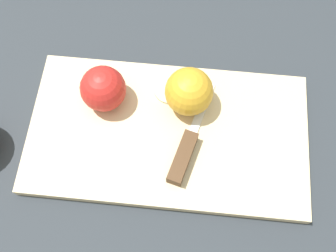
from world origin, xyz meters
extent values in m
plane|color=#282D33|center=(0.00, 0.00, 0.00)|extent=(4.00, 4.00, 0.00)
cube|color=#D1B789|center=(0.00, 0.00, 0.01)|extent=(0.44, 0.26, 0.02)
sphere|color=red|center=(-0.10, 0.04, 0.05)|extent=(0.07, 0.07, 0.07)
cylinder|color=beige|center=(-0.11, 0.04, 0.05)|extent=(0.06, 0.03, 0.07)
sphere|color=gold|center=(0.02, 0.05, 0.05)|extent=(0.07, 0.07, 0.07)
cylinder|color=beige|center=(0.02, 0.06, 0.05)|extent=(0.04, 0.06, 0.07)
cube|color=silver|center=(0.05, 0.04, 0.02)|extent=(0.03, 0.10, 0.00)
cube|color=#472D19|center=(0.03, -0.04, 0.03)|extent=(0.04, 0.08, 0.02)
cylinder|color=beige|center=(-0.01, 0.07, 0.02)|extent=(0.05, 0.05, 0.01)
camera|label=1|loc=(0.04, -0.22, 0.57)|focal=42.00mm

